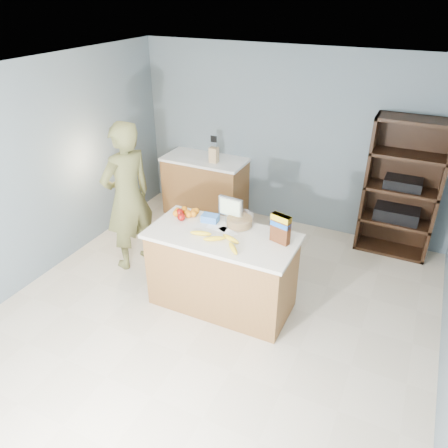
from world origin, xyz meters
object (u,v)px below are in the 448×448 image
at_px(shelving_unit, 402,190).
at_px(person, 128,197).
at_px(tv, 231,208).
at_px(cereal_box, 281,227).
at_px(counter_peninsula, 222,273).

height_order(shelving_unit, person, person).
distance_m(shelving_unit, tv, 2.37).
xyz_separation_m(shelving_unit, cereal_box, (-0.97, -1.93, 0.21)).
distance_m(counter_peninsula, shelving_unit, 2.61).
bearing_deg(counter_peninsula, cereal_box, 11.30).
bearing_deg(person, cereal_box, 103.63).
height_order(person, tv, person).
distance_m(counter_peninsula, cereal_box, 0.89).
height_order(counter_peninsula, person, person).
height_order(counter_peninsula, tv, tv).
distance_m(person, cereal_box, 1.98).
height_order(tv, cereal_box, cereal_box).
bearing_deg(tv, shelving_unit, 47.70).
bearing_deg(cereal_box, person, 175.66).
relative_size(person, tv, 6.57).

